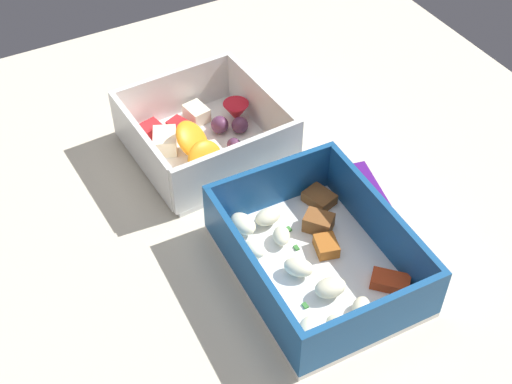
{
  "coord_description": "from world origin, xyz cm",
  "views": [
    {
      "loc": [
        42.32,
        -23.08,
        52.72
      ],
      "look_at": [
        -0.95,
        0.4,
        4.0
      ],
      "focal_mm": 48.68,
      "sensor_mm": 36.0,
      "label": 1
    }
  ],
  "objects_px": {
    "fruit_bowl": "(204,136)",
    "paper_cup_liner": "(173,91)",
    "pasta_container": "(315,257)",
    "candy_bar": "(366,189)"
  },
  "relations": [
    {
      "from": "fruit_bowl",
      "to": "paper_cup_liner",
      "type": "bearing_deg",
      "value": 174.86
    },
    {
      "from": "fruit_bowl",
      "to": "paper_cup_liner",
      "type": "distance_m",
      "value": 0.11
    },
    {
      "from": "pasta_container",
      "to": "fruit_bowl",
      "type": "distance_m",
      "value": 0.2
    },
    {
      "from": "paper_cup_liner",
      "to": "pasta_container",
      "type": "bearing_deg",
      "value": 1.35
    },
    {
      "from": "paper_cup_liner",
      "to": "candy_bar",
      "type": "bearing_deg",
      "value": 23.45
    },
    {
      "from": "pasta_container",
      "to": "paper_cup_liner",
      "type": "distance_m",
      "value": 0.31
    },
    {
      "from": "fruit_bowl",
      "to": "candy_bar",
      "type": "bearing_deg",
      "value": 40.11
    },
    {
      "from": "candy_bar",
      "to": "paper_cup_liner",
      "type": "relative_size",
      "value": 1.84
    },
    {
      "from": "pasta_container",
      "to": "paper_cup_liner",
      "type": "relative_size",
      "value": 5.05
    },
    {
      "from": "candy_bar",
      "to": "fruit_bowl",
      "type": "bearing_deg",
      "value": -139.89
    }
  ]
}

